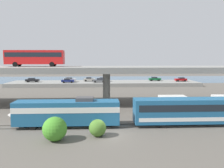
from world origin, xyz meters
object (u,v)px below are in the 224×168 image
(parked_car_1, at_px, (32,80))
(parked_car_0, at_px, (89,79))
(parked_car_3, at_px, (99,80))
(parked_car_2, at_px, (68,80))
(parked_car_7, at_px, (181,79))
(train_locomotive, at_px, (62,111))
(transit_bus_on_overpass, at_px, (35,57))
(parked_car_6, at_px, (70,79))
(parked_car_4, at_px, (155,79))
(train_coach_lead, at_px, (211,110))
(service_truck_east, at_px, (221,103))
(service_truck_west, at_px, (177,104))
(parked_car_5, at_px, (103,79))

(parked_car_1, bearing_deg, parked_car_0, 5.14)
(parked_car_3, bearing_deg, parked_car_2, 3.87)
(parked_car_7, bearing_deg, parked_car_3, 3.90)
(train_locomotive, distance_m, transit_bus_on_overpass, 20.92)
(train_locomotive, relative_size, parked_car_6, 3.41)
(parked_car_1, distance_m, parked_car_2, 13.22)
(parked_car_4, bearing_deg, train_coach_lead, -94.57)
(parked_car_7, bearing_deg, train_coach_lead, 75.27)
(train_locomotive, bearing_deg, transit_bus_on_overpass, -64.57)
(train_coach_lead, relative_size, parked_car_3, 4.90)
(transit_bus_on_overpass, distance_m, parked_car_2, 31.37)
(service_truck_east, height_order, parked_car_3, service_truck_east)
(transit_bus_on_overpass, distance_m, parked_car_6, 35.19)
(service_truck_east, distance_m, parked_car_0, 51.76)
(train_locomotive, height_order, service_truck_west, train_locomotive)
(parked_car_0, xyz_separation_m, parked_car_7, (33.40, -1.94, 0.00))
(parked_car_1, bearing_deg, transit_bus_on_overpass, -72.39)
(train_locomotive, xyz_separation_m, parked_car_6, (-5.89, 51.76, -0.16))
(train_locomotive, xyz_separation_m, parked_car_4, (25.54, 53.16, -0.16))
(parked_car_4, bearing_deg, parked_car_7, -15.92)
(train_coach_lead, xyz_separation_m, service_truck_west, (-2.40, 7.59, -0.53))
(train_coach_lead, height_order, transit_bus_on_overpass, transit_bus_on_overpass)
(parked_car_5, bearing_deg, service_truck_east, -64.88)
(parked_car_0, bearing_deg, parked_car_6, -173.86)
(parked_car_4, distance_m, parked_car_6, 31.47)
(parked_car_3, bearing_deg, parked_car_5, -112.01)
(service_truck_west, xyz_separation_m, parked_car_1, (-37.77, 43.13, 0.40))
(parked_car_2, bearing_deg, train_coach_lead, -60.30)
(service_truck_west, relative_size, parked_car_0, 1.63)
(parked_car_7, bearing_deg, train_locomotive, 55.63)
(parked_car_5, distance_m, parked_car_7, 28.43)
(train_locomotive, relative_size, parked_car_4, 3.53)
(parked_car_3, bearing_deg, parked_car_1, -5.20)
(train_locomotive, bearing_deg, parked_car_5, -96.82)
(parked_car_4, distance_m, parked_car_5, 19.41)
(parked_car_2, distance_m, parked_car_7, 40.66)
(service_truck_west, height_order, service_truck_east, same)
(service_truck_west, relative_size, parked_car_2, 1.57)
(train_coach_lead, xyz_separation_m, parked_car_5, (-15.11, 51.72, -0.13))
(transit_bus_on_overpass, relative_size, parked_car_2, 2.78)
(parked_car_4, xyz_separation_m, parked_car_7, (9.05, -2.58, -0.00))
(train_locomotive, distance_m, parked_car_4, 58.98)
(parked_car_0, relative_size, parked_car_6, 0.92)
(train_locomotive, height_order, parked_car_2, train_locomotive)
(parked_car_6, bearing_deg, parked_car_1, -175.41)
(transit_bus_on_overpass, distance_m, service_truck_east, 37.54)
(parked_car_3, height_order, parked_car_4, same)
(parked_car_2, bearing_deg, parked_car_7, 3.89)
(parked_car_2, height_order, parked_car_6, same)
(transit_bus_on_overpass, relative_size, service_truck_west, 1.76)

